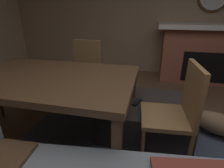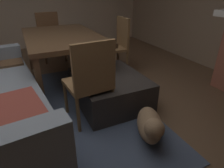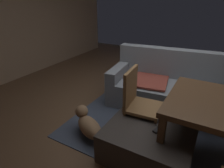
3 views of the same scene
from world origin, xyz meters
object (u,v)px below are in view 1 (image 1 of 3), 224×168
at_px(fireplace, 207,53).
at_px(dining_table, 51,82).
at_px(dining_chair_west, 177,109).
at_px(small_dog, 220,123).
at_px(tv_remote, 137,102).
at_px(dining_chair_south, 85,69).
at_px(ottoman_coffee_table, 144,116).

height_order(fireplace, dining_table, fireplace).
xyz_separation_m(dining_chair_west, small_dog, (-0.53, -0.39, -0.33)).
xyz_separation_m(tv_remote, dining_table, (0.84, 0.30, 0.28)).
bearing_deg(dining_chair_south, ottoman_coffee_table, 148.46).
height_order(ottoman_coffee_table, small_dog, small_dog).
bearing_deg(small_dog, dining_table, 12.86).
relative_size(fireplace, ottoman_coffee_table, 1.96).
bearing_deg(dining_table, fireplace, -131.25).
relative_size(tv_remote, small_dog, 0.29).
distance_m(tv_remote, dining_chair_west, 0.50).
distance_m(fireplace, dining_chair_west, 2.38).
bearing_deg(fireplace, dining_chair_south, 34.28).
height_order(tv_remote, dining_chair_south, dining_chair_south).
height_order(dining_chair_west, small_dog, dining_chair_west).
bearing_deg(ottoman_coffee_table, tv_remote, 28.87).
bearing_deg(dining_chair_west, fireplace, -108.76).
xyz_separation_m(dining_chair_south, small_dog, (-1.75, 0.51, -0.33)).
bearing_deg(dining_table, small_dog, -167.14).
height_order(dining_chair_west, dining_chair_south, same).
distance_m(dining_chair_west, small_dog, 0.74).
height_order(tv_remote, dining_chair_west, dining_chair_west).
xyz_separation_m(dining_table, small_dog, (-1.75, -0.40, -0.48)).
xyz_separation_m(ottoman_coffee_table, tv_remote, (0.09, 0.05, 0.20)).
distance_m(fireplace, dining_table, 3.01).
xyz_separation_m(ottoman_coffee_table, dining_table, (0.93, 0.35, 0.48)).
relative_size(dining_table, dining_chair_west, 1.78).
bearing_deg(tv_remote, ottoman_coffee_table, -133.65).
distance_m(dining_table, small_dog, 1.86).
distance_m(tv_remote, dining_chair_south, 1.05).
height_order(ottoman_coffee_table, dining_chair_south, dining_chair_south).
bearing_deg(fireplace, dining_chair_west, 71.24).
distance_m(fireplace, tv_remote, 2.28).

